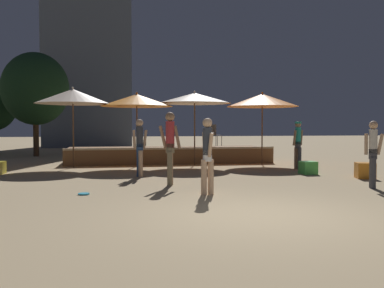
% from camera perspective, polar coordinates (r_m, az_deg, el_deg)
% --- Properties ---
extents(ground_plane, '(120.00, 120.00, 0.00)m').
position_cam_1_polar(ground_plane, '(7.33, 8.62, -9.39)').
color(ground_plane, tan).
extents(wooden_deck, '(8.31, 2.97, 0.68)m').
position_cam_1_polar(wooden_deck, '(18.15, -3.23, -1.43)').
color(wooden_deck, brown).
rests_on(wooden_deck, ground).
extents(patio_umbrella_0, '(2.81, 2.81, 2.86)m').
position_cam_1_polar(patio_umbrella_0, '(17.14, 9.36, 5.77)').
color(patio_umbrella_0, brown).
rests_on(patio_umbrella_0, ground).
extents(patio_umbrella_1, '(2.71, 2.71, 2.94)m').
position_cam_1_polar(patio_umbrella_1, '(16.19, -15.60, 6.13)').
color(patio_umbrella_1, brown).
rests_on(patio_umbrella_1, ground).
extents(patio_umbrella_2, '(2.83, 2.83, 2.87)m').
position_cam_1_polar(patio_umbrella_2, '(16.59, 0.35, 6.13)').
color(patio_umbrella_2, brown).
rests_on(patio_umbrella_2, ground).
extents(patio_umbrella_3, '(2.70, 2.70, 2.78)m').
position_cam_1_polar(patio_umbrella_3, '(16.14, -7.37, 5.80)').
color(patio_umbrella_3, brown).
rests_on(patio_umbrella_3, ground).
extents(cube_seat_0, '(0.62, 0.62, 0.45)m').
position_cam_1_polar(cube_seat_0, '(13.28, 22.07, -3.30)').
color(cube_seat_0, orange).
rests_on(cube_seat_0, ground).
extents(cube_seat_1, '(0.47, 0.47, 0.40)m').
position_cam_1_polar(cube_seat_1, '(13.90, 15.22, -3.07)').
color(cube_seat_1, '#4CC651').
rests_on(cube_seat_1, ground).
extents(person_0, '(0.47, 0.28, 1.67)m').
position_cam_1_polar(person_0, '(15.34, 13.94, 0.18)').
color(person_0, '#3F3F47').
rests_on(person_0, ground).
extents(person_1, '(0.47, 0.29, 1.71)m').
position_cam_1_polar(person_1, '(12.69, -7.00, -0.23)').
color(person_1, '#2D4C7F').
rests_on(person_1, ground).
extents(person_2, '(0.29, 0.50, 1.67)m').
position_cam_1_polar(person_2, '(9.30, 2.06, -1.29)').
color(person_2, tan).
rests_on(person_2, ground).
extents(person_3, '(0.57, 0.31, 1.85)m').
position_cam_1_polar(person_3, '(10.80, -2.94, -0.07)').
color(person_3, '#997051').
rests_on(person_3, ground).
extents(person_4, '(0.44, 0.27, 1.63)m').
position_cam_1_polar(person_4, '(11.18, 22.99, -1.05)').
color(person_4, '#3F3F47').
rests_on(person_4, ground).
extents(bistro_chair_0, '(0.45, 0.44, 0.90)m').
position_cam_1_polar(bistro_chair_0, '(17.98, 3.08, 1.48)').
color(bistro_chair_0, '#47474C').
rests_on(bistro_chair_0, wooden_deck).
extents(bistro_chair_1, '(0.40, 0.40, 0.90)m').
position_cam_1_polar(bistro_chair_1, '(18.65, -6.91, 1.49)').
color(bistro_chair_1, '#2D3338').
rests_on(bistro_chair_1, wooden_deck).
extents(frisbee_disc, '(0.25, 0.25, 0.03)m').
position_cam_1_polar(frisbee_disc, '(9.69, -14.24, -6.46)').
color(frisbee_disc, '#33B2D8').
rests_on(frisbee_disc, ground).
extents(background_tree_1, '(3.31, 3.31, 5.21)m').
position_cam_1_polar(background_tree_1, '(22.98, -20.16, 6.90)').
color(background_tree_1, '#3D2B1C').
rests_on(background_tree_1, ground).
extents(distant_building, '(6.29, 3.74, 14.94)m').
position_cam_1_polar(distant_building, '(33.55, -13.74, 12.51)').
color(distant_building, '#4C5666').
rests_on(distant_building, ground).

